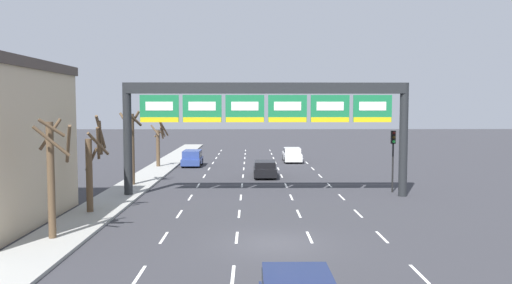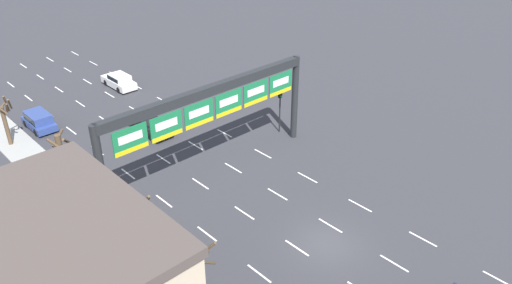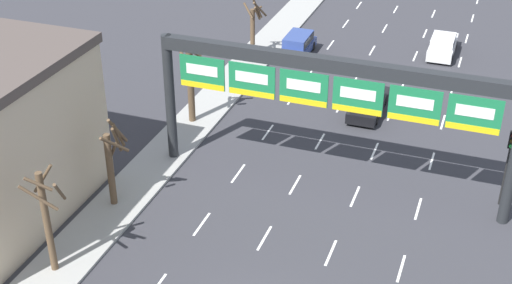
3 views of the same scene
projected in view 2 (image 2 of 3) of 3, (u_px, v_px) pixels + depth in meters
ground_plane at (326, 244)px, 31.91m from camera, size 220.00×220.00×0.00m
lane_dashes at (198, 163)px, 40.52m from camera, size 10.02×67.00×0.01m
sign_gantry at (212, 107)px, 36.29m from camera, size 18.66×0.70×7.47m
suv_blue at (39, 120)px, 45.48m from camera, size 1.87×4.00×1.58m
car_black at (151, 126)px, 44.84m from camera, size 1.88×4.81×1.34m
car_white at (119, 81)px, 53.99m from camera, size 1.86×4.65×1.52m
traffic_light_near_gantry at (280, 101)px, 43.88m from camera, size 0.30×0.35×4.27m
tree_bare_closest at (6, 120)px, 41.99m from camera, size 1.66×1.60×4.64m
tree_bare_second at (198, 279)px, 24.92m from camera, size 1.72×2.11×5.29m
tree_bare_third at (64, 165)px, 34.51m from camera, size 1.67×1.51×5.47m
tree_bare_furthest at (140, 233)px, 28.60m from camera, size 1.41×1.89×5.33m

